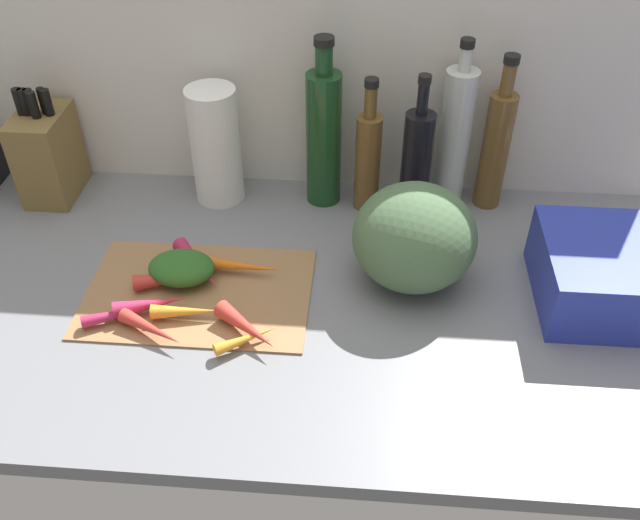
{
  "coord_description": "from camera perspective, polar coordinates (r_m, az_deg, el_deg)",
  "views": [
    {
      "loc": [
        22.74,
        -93.33,
        85.12
      ],
      "look_at": [
        15.79,
        -5.11,
        11.88
      ],
      "focal_mm": 38.51,
      "sensor_mm": 36.0,
      "label": 1
    }
  ],
  "objects": [
    {
      "name": "bottle_4",
      "position": [
        1.46,
        14.39,
        9.11
      ],
      "size": [
        5.67,
        5.67,
        33.26
      ],
      "color": "brown",
      "rests_on": "ground_plane"
    },
    {
      "name": "cutting_board",
      "position": [
        1.28,
        -10.07,
        -2.61
      ],
      "size": [
        41.12,
        27.42,
        0.8
      ],
      "primitive_type": "cube",
      "color": "#997047",
      "rests_on": "ground_plane"
    },
    {
      "name": "carrot_1",
      "position": [
        1.17,
        -6.13,
        -5.57
      ],
      "size": [
        12.46,
        10.96,
        3.31
      ],
      "primitive_type": "cone",
      "rotation": [
        0.0,
        1.57,
        -0.68
      ],
      "color": "red",
      "rests_on": "cutting_board"
    },
    {
      "name": "knife_block",
      "position": [
        1.58,
        -21.67,
        8.26
      ],
      "size": [
        9.81,
        15.22,
        24.5
      ],
      "color": "brown",
      "rests_on": "ground_plane"
    },
    {
      "name": "carrot_greens_pile",
      "position": [
        1.29,
        -11.45,
        -0.65
      ],
      "size": [
        12.26,
        9.43,
        5.19
      ],
      "primitive_type": "ellipsoid",
      "color": "#2D6023",
      "rests_on": "cutting_board"
    },
    {
      "name": "carrot_7",
      "position": [
        1.31,
        -10.1,
        -0.41
      ],
      "size": [
        12.21,
        13.94,
        3.05
      ],
      "primitive_type": "cone",
      "rotation": [
        0.0,
        1.57,
        -0.88
      ],
      "color": "#B2264C",
      "rests_on": "cutting_board"
    },
    {
      "name": "wall_back",
      "position": [
        1.45,
        -5.11,
        17.07
      ],
      "size": [
        170.0,
        3.0,
        60.0
      ],
      "primitive_type": "cube",
      "color": "silver",
      "rests_on": "ground_plane"
    },
    {
      "name": "carrot_4",
      "position": [
        1.24,
        -15.69,
        -4.2
      ],
      "size": [
        15.24,
        8.25,
        2.24
      ],
      "primitive_type": "cone",
      "rotation": [
        0.0,
        1.57,
        0.41
      ],
      "color": "#B2264C",
      "rests_on": "cutting_board"
    },
    {
      "name": "carrot_3",
      "position": [
        1.16,
        -6.15,
        -6.53
      ],
      "size": [
        10.6,
        7.82,
        2.14
      ],
      "primitive_type": "cone",
      "rotation": [
        0.0,
        1.57,
        0.57
      ],
      "color": "orange",
      "rests_on": "cutting_board"
    },
    {
      "name": "bottle_0",
      "position": [
        1.42,
        0.31,
        10.3
      ],
      "size": [
        7.26,
        7.26,
        36.08
      ],
      "color": "#19421E",
      "rests_on": "ground_plane"
    },
    {
      "name": "paper_towel_roll",
      "position": [
        1.46,
        -8.68,
        9.37
      ],
      "size": [
        10.35,
        10.35,
        25.17
      ],
      "primitive_type": "cylinder",
      "color": "white",
      "rests_on": "ground_plane"
    },
    {
      "name": "winter_squash",
      "position": [
        1.24,
        7.84,
        1.88
      ],
      "size": [
        22.46,
        21.78,
        19.52
      ],
      "primitive_type": "ellipsoid",
      "color": "#4C6B47",
      "rests_on": "ground_plane"
    },
    {
      "name": "carrot_0",
      "position": [
        1.3,
        -7.01,
        -0.46
      ],
      "size": [
        17.88,
        4.42,
        3.06
      ],
      "primitive_type": "cone",
      "rotation": [
        0.0,
        1.57,
        -0.08
      ],
      "color": "orange",
      "rests_on": "cutting_board"
    },
    {
      "name": "ground_plane",
      "position": [
        1.29,
        -6.82,
        -2.78
      ],
      "size": [
        170.0,
        80.0,
        3.0
      ],
      "primitive_type": "cube",
      "color": "slate"
    },
    {
      "name": "carrot_8",
      "position": [
        1.2,
        -13.85,
        -5.56
      ],
      "size": [
        12.67,
        8.26,
        2.7
      ],
      "primitive_type": "cone",
      "rotation": [
        0.0,
        1.57,
        -0.47
      ],
      "color": "red",
      "rests_on": "cutting_board"
    },
    {
      "name": "carrot_5",
      "position": [
        1.29,
        -12.21,
        -1.52
      ],
      "size": [
        14.13,
        6.5,
        2.95
      ],
      "primitive_type": "cone",
      "rotation": [
        0.0,
        1.57,
        0.27
      ],
      "color": "red",
      "rests_on": "cutting_board"
    },
    {
      "name": "carrot_2",
      "position": [
        1.24,
        -13.96,
        -3.6
      ],
      "size": [
        12.81,
        7.23,
        3.19
      ],
      "primitive_type": "cone",
      "rotation": [
        0.0,
        1.57,
        0.35
      ],
      "color": "#B2264C",
      "rests_on": "cutting_board"
    },
    {
      "name": "dish_rack",
      "position": [
        1.32,
        23.07,
        -1.09
      ],
      "size": [
        25.12,
        24.1,
        11.79
      ],
      "primitive_type": "cube",
      "color": "#2838AD",
      "rests_on": "ground_plane"
    },
    {
      "name": "bottle_3",
      "position": [
        1.44,
        11.1,
        9.98
      ],
      "size": [
        6.59,
        6.59,
        35.93
      ],
      "color": "silver",
      "rests_on": "ground_plane"
    },
    {
      "name": "bottle_2",
      "position": [
        1.42,
        8.01,
        8.1
      ],
      "size": [
        6.15,
        6.15,
        30.56
      ],
      "color": "black",
      "rests_on": "ground_plane"
    },
    {
      "name": "bottle_1",
      "position": [
        1.42,
        4.0,
        8.44
      ],
      "size": [
        5.29,
        5.29,
        29.02
      ],
      "color": "brown",
      "rests_on": "ground_plane"
    },
    {
      "name": "carrot_6",
      "position": [
        1.22,
        -11.07,
        -4.21
      ],
      "size": [
        12.27,
        3.94,
        2.69
      ],
      "primitive_type": "cone",
      "rotation": [
        0.0,
        1.57,
        0.11
      ],
      "color": "orange",
      "rests_on": "cutting_board"
    }
  ]
}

